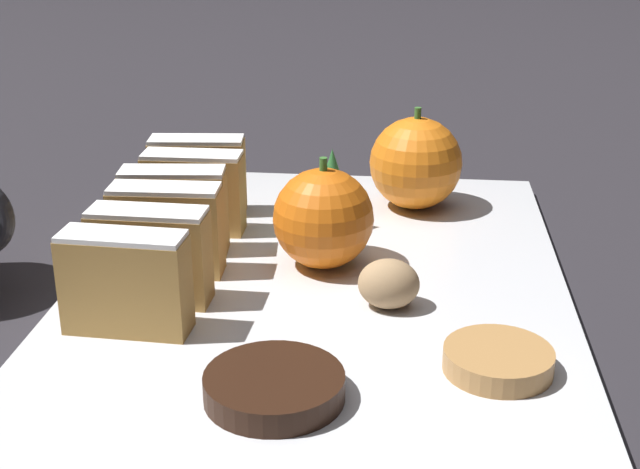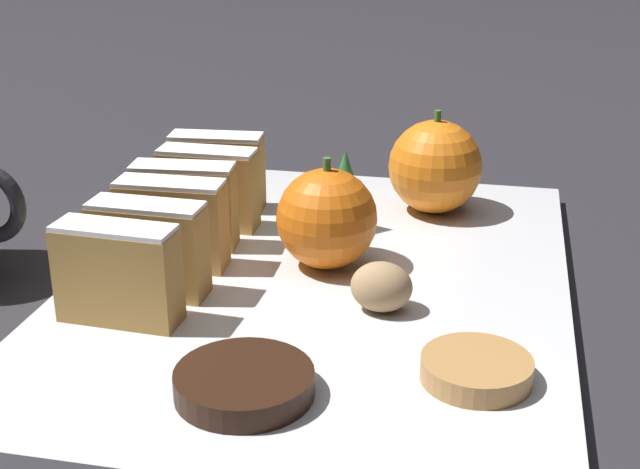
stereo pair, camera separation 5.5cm
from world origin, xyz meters
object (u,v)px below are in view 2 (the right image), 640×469
at_px(walnut, 381,287).
at_px(chocolate_cookie, 244,383).
at_px(orange_far, 320,218).
at_px(orange_near, 435,167).

relative_size(walnut, chocolate_cookie, 0.52).
bearing_deg(orange_far, chocolate_cookie, -91.36).
xyz_separation_m(orange_near, chocolate_cookie, (-0.07, -0.28, -0.03)).
distance_m(walnut, chocolate_cookie, 0.12).
bearing_deg(walnut, orange_far, 130.52).
bearing_deg(orange_far, orange_near, 61.61).
bearing_deg(walnut, orange_near, 85.18).
relative_size(orange_near, chocolate_cookie, 1.12).
height_order(orange_far, walnut, orange_far).
bearing_deg(orange_near, walnut, -94.82).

